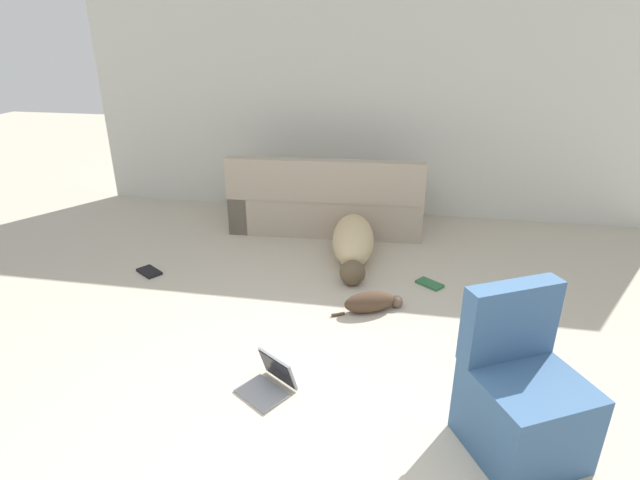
{
  "coord_description": "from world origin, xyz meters",
  "views": [
    {
      "loc": [
        0.47,
        -1.85,
        2.07
      ],
      "look_at": [
        -0.16,
        1.59,
        0.58
      ],
      "focal_mm": 28.0,
      "sensor_mm": 36.0,
      "label": 1
    }
  ],
  "objects_px": {
    "dog": "(353,242)",
    "cat": "(371,302)",
    "side_chair": "(521,398)",
    "laptop_open": "(271,379)",
    "book_black": "(149,272)",
    "couch": "(327,204)",
    "book_green": "(430,284)"
  },
  "relations": [
    {
      "from": "book_green",
      "to": "book_black",
      "type": "xyz_separation_m",
      "value": [
        -2.52,
        -0.22,
        0.0
      ]
    },
    {
      "from": "couch",
      "to": "side_chair",
      "type": "distance_m",
      "value": 3.34
    },
    {
      "from": "couch",
      "to": "cat",
      "type": "distance_m",
      "value": 1.87
    },
    {
      "from": "dog",
      "to": "side_chair",
      "type": "bearing_deg",
      "value": 21.38
    },
    {
      "from": "book_black",
      "to": "couch",
      "type": "bearing_deg",
      "value": 45.74
    },
    {
      "from": "cat",
      "to": "couch",
      "type": "bearing_deg",
      "value": 84.68
    },
    {
      "from": "cat",
      "to": "book_green",
      "type": "xyz_separation_m",
      "value": [
        0.47,
        0.52,
        -0.07
      ]
    },
    {
      "from": "laptop_open",
      "to": "book_black",
      "type": "height_order",
      "value": "laptop_open"
    },
    {
      "from": "dog",
      "to": "book_green",
      "type": "bearing_deg",
      "value": 55.82
    },
    {
      "from": "dog",
      "to": "book_green",
      "type": "height_order",
      "value": "dog"
    },
    {
      "from": "dog",
      "to": "laptop_open",
      "type": "relative_size",
      "value": 3.38
    },
    {
      "from": "dog",
      "to": "cat",
      "type": "height_order",
      "value": "dog"
    },
    {
      "from": "dog",
      "to": "book_black",
      "type": "relative_size",
      "value": 4.83
    },
    {
      "from": "side_chair",
      "to": "dog",
      "type": "bearing_deg",
      "value": 89.9
    },
    {
      "from": "book_green",
      "to": "book_black",
      "type": "relative_size",
      "value": 0.92
    },
    {
      "from": "cat",
      "to": "side_chair",
      "type": "xyz_separation_m",
      "value": [
        0.87,
        -1.23,
        0.22
      ]
    },
    {
      "from": "dog",
      "to": "side_chair",
      "type": "xyz_separation_m",
      "value": [
        1.13,
        -2.13,
        0.11
      ]
    },
    {
      "from": "dog",
      "to": "book_green",
      "type": "xyz_separation_m",
      "value": [
        0.72,
        -0.38,
        -0.18
      ]
    },
    {
      "from": "couch",
      "to": "side_chair",
      "type": "height_order",
      "value": "side_chair"
    },
    {
      "from": "dog",
      "to": "book_black",
      "type": "xyz_separation_m",
      "value": [
        -1.8,
        -0.6,
        -0.18
      ]
    },
    {
      "from": "laptop_open",
      "to": "book_green",
      "type": "height_order",
      "value": "laptop_open"
    },
    {
      "from": "laptop_open",
      "to": "side_chair",
      "type": "xyz_separation_m",
      "value": [
        1.4,
        -0.2,
        0.23
      ]
    },
    {
      "from": "couch",
      "to": "side_chair",
      "type": "xyz_separation_m",
      "value": [
        1.52,
        -2.97,
        0.04
      ]
    },
    {
      "from": "couch",
      "to": "laptop_open",
      "type": "bearing_deg",
      "value": 89.19
    },
    {
      "from": "couch",
      "to": "laptop_open",
      "type": "xyz_separation_m",
      "value": [
        0.12,
        -2.77,
        -0.19
      ]
    },
    {
      "from": "dog",
      "to": "laptop_open",
      "type": "bearing_deg",
      "value": -14.63
    },
    {
      "from": "couch",
      "to": "book_green",
      "type": "distance_m",
      "value": 1.67
    },
    {
      "from": "book_black",
      "to": "side_chair",
      "type": "relative_size",
      "value": 0.31
    },
    {
      "from": "cat",
      "to": "book_green",
      "type": "height_order",
      "value": "cat"
    },
    {
      "from": "cat",
      "to": "book_black",
      "type": "relative_size",
      "value": 2.03
    },
    {
      "from": "cat",
      "to": "laptop_open",
      "type": "relative_size",
      "value": 1.42
    },
    {
      "from": "cat",
      "to": "side_chair",
      "type": "bearing_deg",
      "value": -80.38
    }
  ]
}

